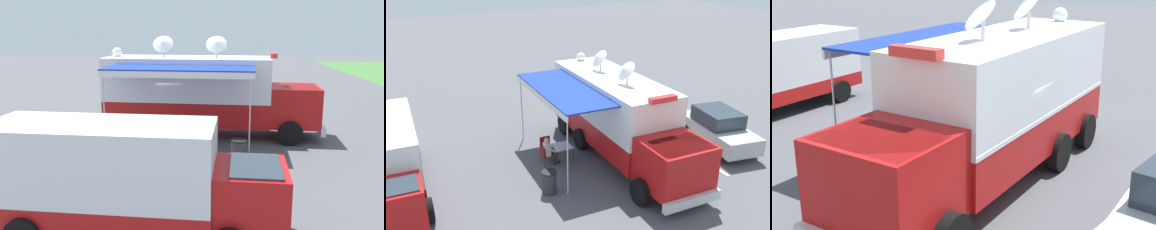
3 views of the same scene
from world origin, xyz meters
The scene contains 12 objects.
ground_plane centered at (0.00, 0.00, 0.00)m, with size 100.00×100.00×0.00m, color #515156.
lot_stripe centered at (-3.03, 2.16, 0.00)m, with size 0.12×4.80×0.01m, color silver.
command_truck centered at (0.09, 0.74, 1.95)m, with size 5.26×9.64×4.53m.
folding_table centered at (2.53, 0.02, 0.67)m, with size 0.86×0.86×0.73m.
water_bottle centered at (2.65, 0.00, 0.83)m, with size 0.07×0.07×0.22m.
folding_chair_at_table centered at (3.33, -0.03, 0.51)m, with size 0.51×0.51×0.87m.
folding_chair_beside_table centered at (2.90, -0.83, 0.51)m, with size 0.51×0.51×0.87m.
seated_responder centered at (3.14, -0.01, 0.65)m, with size 0.68×0.58×1.25m.
trash_bin centered at (4.12, 2.07, 0.46)m, with size 0.57×0.57×0.91m.
traffic_cone centered at (-0.22, -4.75, 0.28)m, with size 0.36×0.36×0.58m.
support_truck centered at (9.30, -0.86, 1.39)m, with size 2.70×6.93×2.70m.
car_behind_truck centered at (-4.60, 2.18, 0.88)m, with size 2.65×4.48×1.76m.
Camera 1 is at (18.03, 1.18, 4.82)m, focal length 38.19 mm.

